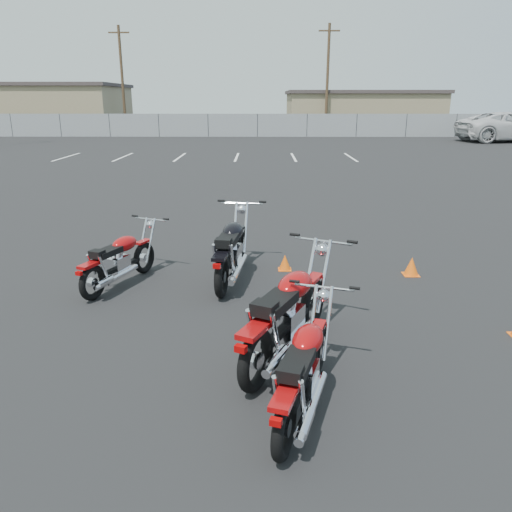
{
  "coord_description": "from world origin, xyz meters",
  "views": [
    {
      "loc": [
        0.27,
        -6.59,
        2.92
      ],
      "look_at": [
        0.2,
        0.6,
        0.65
      ],
      "focal_mm": 35.0,
      "sensor_mm": 36.0,
      "label": 1
    }
  ],
  "objects_px": {
    "motorcycle_second_black": "(232,250)",
    "motorcycle_third_red": "(288,314)",
    "motorcycle_rear_red": "(304,370)",
    "motorcycle_front_red": "(119,260)"
  },
  "relations": [
    {
      "from": "motorcycle_third_red",
      "to": "motorcycle_rear_red",
      "type": "xyz_separation_m",
      "value": [
        0.09,
        -1.11,
        -0.09
      ]
    },
    {
      "from": "motorcycle_third_red",
      "to": "motorcycle_rear_red",
      "type": "distance_m",
      "value": 1.11
    },
    {
      "from": "motorcycle_third_red",
      "to": "motorcycle_second_black",
      "type": "bearing_deg",
      "value": 107.1
    },
    {
      "from": "motorcycle_front_red",
      "to": "motorcycle_second_black",
      "type": "xyz_separation_m",
      "value": [
        1.8,
        0.29,
        0.09
      ]
    },
    {
      "from": "motorcycle_second_black",
      "to": "motorcycle_third_red",
      "type": "height_order",
      "value": "motorcycle_third_red"
    },
    {
      "from": "motorcycle_second_black",
      "to": "motorcycle_third_red",
      "type": "distance_m",
      "value": 2.73
    },
    {
      "from": "motorcycle_rear_red",
      "to": "motorcycle_front_red",
      "type": "bearing_deg",
      "value": 128.21
    },
    {
      "from": "motorcycle_rear_red",
      "to": "motorcycle_third_red",
      "type": "bearing_deg",
      "value": 94.85
    },
    {
      "from": "motorcycle_front_red",
      "to": "motorcycle_rear_red",
      "type": "bearing_deg",
      "value": -51.79
    },
    {
      "from": "motorcycle_front_red",
      "to": "motorcycle_rear_red",
      "type": "height_order",
      "value": "motorcycle_rear_red"
    }
  ]
}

